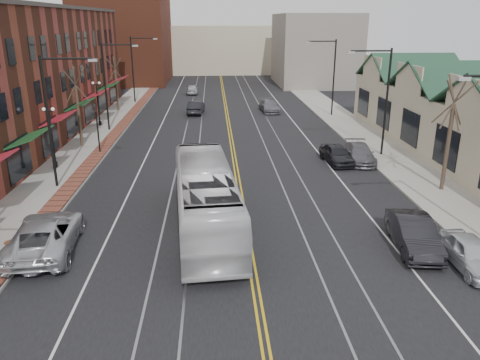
{
  "coord_description": "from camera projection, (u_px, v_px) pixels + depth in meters",
  "views": [
    {
      "loc": [
        -1.55,
        -12.46,
        10.09
      ],
      "look_at": [
        -0.19,
        11.04,
        2.0
      ],
      "focal_mm": 35.0,
      "sensor_mm": 36.0,
      "label": 1
    }
  ],
  "objects": [
    {
      "name": "ground",
      "position": [
        266.0,
        349.0,
        15.12
      ],
      "size": [
        160.0,
        160.0,
        0.0
      ],
      "primitive_type": "plane",
      "color": "black",
      "rests_on": "ground"
    },
    {
      "name": "sidewalk_left",
      "position": [
        68.0,
        168.0,
        33.32
      ],
      "size": [
        4.0,
        120.0,
        0.15
      ],
      "primitive_type": "cube",
      "color": "gray",
      "rests_on": "ground"
    },
    {
      "name": "sidewalk_right",
      "position": [
        397.0,
        162.0,
        34.64
      ],
      "size": [
        4.0,
        120.0,
        0.15
      ],
      "primitive_type": "cube",
      "color": "gray",
      "rests_on": "ground"
    },
    {
      "name": "building_right",
      "position": [
        480.0,
        132.0,
        34.25
      ],
      "size": [
        8.0,
        36.0,
        4.6
      ],
      "primitive_type": "cube",
      "color": "#BBAE90",
      "rests_on": "ground"
    },
    {
      "name": "backdrop_left",
      "position": [
        125.0,
        39.0,
        78.06
      ],
      "size": [
        14.0,
        18.0,
        14.0
      ],
      "primitive_type": "cube",
      "color": "brown",
      "rests_on": "ground"
    },
    {
      "name": "backdrop_mid",
      "position": [
        220.0,
        49.0,
        93.91
      ],
      "size": [
        22.0,
        14.0,
        9.0
      ],
      "primitive_type": "cube",
      "color": "#BBAE90",
      "rests_on": "ground"
    },
    {
      "name": "backdrop_right",
      "position": [
        314.0,
        50.0,
        75.53
      ],
      "size": [
        12.0,
        16.0,
        11.0
      ],
      "primitive_type": "cube",
      "color": "slate",
      "rests_on": "ground"
    },
    {
      "name": "streetlight_l_1",
      "position": [
        54.0,
        109.0,
        27.99
      ],
      "size": [
        3.33,
        0.25,
        8.0
      ],
      "color": "black",
      "rests_on": "sidewalk_left"
    },
    {
      "name": "streetlight_l_2",
      "position": [
        109.0,
        78.0,
        43.1
      ],
      "size": [
        3.33,
        0.25,
        8.0
      ],
      "color": "black",
      "rests_on": "sidewalk_left"
    },
    {
      "name": "streetlight_l_3",
      "position": [
        136.0,
        63.0,
        58.2
      ],
      "size": [
        3.33,
        0.25,
        8.0
      ],
      "color": "black",
      "rests_on": "sidewalk_left"
    },
    {
      "name": "streetlight_r_1",
      "position": [
        382.0,
        91.0,
        34.87
      ],
      "size": [
        3.33,
        0.25,
        8.0
      ],
      "color": "black",
      "rests_on": "sidewalk_right"
    },
    {
      "name": "streetlight_r_2",
      "position": [
        330.0,
        70.0,
        49.97
      ],
      "size": [
        3.33,
        0.25,
        8.0
      ],
      "color": "black",
      "rests_on": "sidewalk_right"
    },
    {
      "name": "lamppost_l_2",
      "position": [
        52.0,
        139.0,
        32.59
      ],
      "size": [
        0.84,
        0.28,
        4.27
      ],
      "color": "black",
      "rests_on": "sidewalk_left"
    },
    {
      "name": "lamppost_l_3",
      "position": [
        98.0,
        105.0,
        45.81
      ],
      "size": [
        0.84,
        0.28,
        4.27
      ],
      "color": "black",
      "rests_on": "sidewalk_left"
    },
    {
      "name": "tree_left_near",
      "position": [
        78.0,
        105.0,
        37.84
      ],
      "size": [
        1.78,
        1.37,
        6.48
      ],
      "color": "#382B21",
      "rests_on": "sidewalk_left"
    },
    {
      "name": "tree_left_far",
      "position": [
        116.0,
        83.0,
        53.03
      ],
      "size": [
        1.66,
        1.28,
        6.02
      ],
      "color": "#382B21",
      "rests_on": "sidewalk_left"
    },
    {
      "name": "tree_right_mid",
      "position": [
        450.0,
        132.0,
        27.81
      ],
      "size": [
        1.9,
        1.46,
        6.93
      ],
      "color": "#382B21",
      "rests_on": "sidewalk_right"
    },
    {
      "name": "manhole_far",
      "position": [
        11.0,
        242.0,
        22.01
      ],
      "size": [
        0.6,
        0.6,
        0.02
      ],
      "primitive_type": "cylinder",
      "color": "#592D19",
      "rests_on": "sidewalk_left"
    },
    {
      "name": "traffic_signal",
      "position": [
        97.0,
        124.0,
        36.44
      ],
      "size": [
        0.18,
        0.15,
        3.8
      ],
      "color": "black",
      "rests_on": "sidewalk_left"
    },
    {
      "name": "transit_bus",
      "position": [
        206.0,
        198.0,
        23.31
      ],
      "size": [
        3.74,
        12.01,
        3.29
      ],
      "primitive_type": "imported",
      "rotation": [
        0.0,
        0.0,
        3.23
      ],
      "color": "white",
      "rests_on": "ground"
    },
    {
      "name": "parked_suv",
      "position": [
        45.0,
        235.0,
        21.28
      ],
      "size": [
        3.27,
        6.11,
        1.63
      ],
      "primitive_type": "imported",
      "rotation": [
        0.0,
        0.0,
        3.24
      ],
      "color": "#BABDC2",
      "rests_on": "ground"
    },
    {
      "name": "parked_car_a",
      "position": [
        471.0,
        254.0,
        19.86
      ],
      "size": [
        1.67,
        3.97,
        1.34
      ],
      "primitive_type": "imported",
      "rotation": [
        0.0,
        0.0,
        -0.02
      ],
      "color": "silver",
      "rests_on": "ground"
    },
    {
      "name": "parked_car_b",
      "position": [
        414.0,
        234.0,
        21.51
      ],
      "size": [
        2.13,
        4.75,
        1.51
      ],
      "primitive_type": "imported",
      "rotation": [
        0.0,
        0.0,
        -0.12
      ],
      "color": "black",
      "rests_on": "ground"
    },
    {
      "name": "parked_car_c",
      "position": [
        360.0,
        154.0,
        34.75
      ],
      "size": [
        2.31,
        4.72,
        1.32
      ],
      "primitive_type": "imported",
      "rotation": [
        0.0,
        0.0,
        -0.1
      ],
      "color": "#5D5D64",
      "rests_on": "ground"
    },
    {
      "name": "parked_car_d",
      "position": [
        337.0,
        154.0,
        34.46
      ],
      "size": [
        2.05,
        4.26,
        1.4
      ],
      "primitive_type": "imported",
      "rotation": [
        0.0,
        0.0,
        0.1
      ],
      "color": "black",
      "rests_on": "ground"
    },
    {
      "name": "distant_car_left",
      "position": [
        196.0,
        107.0,
        52.71
      ],
      "size": [
        1.95,
        4.53,
        1.45
      ],
      "primitive_type": "imported",
      "rotation": [
        0.0,
        0.0,
        3.04
      ],
      "color": "black",
      "rests_on": "ground"
    },
    {
      "name": "distant_car_right",
      "position": [
        269.0,
        106.0,
        53.82
      ],
      "size": [
        2.27,
        4.81,
        1.36
      ],
      "primitive_type": "imported",
      "rotation": [
        0.0,
        0.0,
        0.08
      ],
      "color": "slate",
      "rests_on": "ground"
    },
    {
      "name": "distant_car_far",
      "position": [
        192.0,
        89.0,
        66.69
      ],
      "size": [
        1.7,
        4.0,
        1.35
      ],
      "primitive_type": "imported",
      "rotation": [
        0.0,
        0.0,
        3.17
      ],
      "color": "#B1B4B9",
      "rests_on": "ground"
    }
  ]
}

